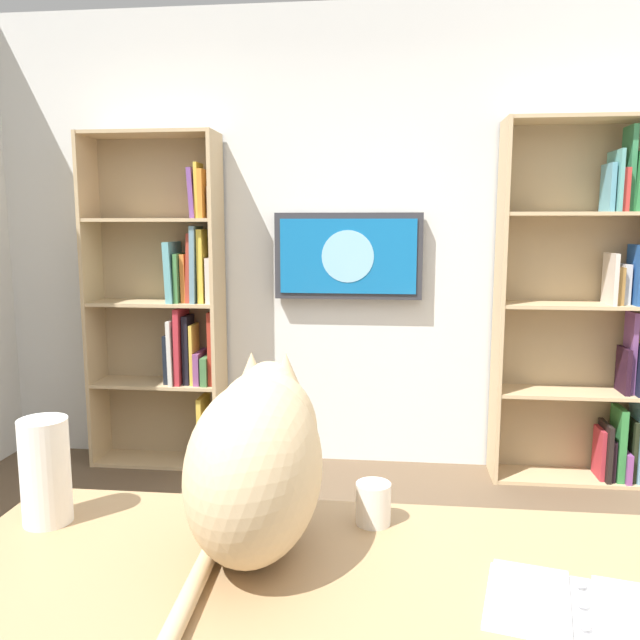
{
  "coord_description": "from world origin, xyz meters",
  "views": [
    {
      "loc": [
        -0.18,
        1.59,
        1.45
      ],
      "look_at": [
        0.11,
        -1.06,
        1.05
      ],
      "focal_mm": 35.74,
      "sensor_mm": 36.0,
      "label": 1
    }
  ],
  "objects_px": {
    "wall_mounted_tv": "(348,256)",
    "desk": "(322,634)",
    "open_binder": "(583,608)",
    "bookshelf_right": "(171,308)",
    "paper_towel_roll": "(45,471)",
    "bookshelf_left": "(592,311)",
    "coffee_mug": "(373,503)",
    "cat": "(258,455)"
  },
  "relations": [
    {
      "from": "cat",
      "to": "coffee_mug",
      "type": "distance_m",
      "value": 0.31
    },
    {
      "from": "wall_mounted_tv",
      "to": "desk",
      "type": "relative_size",
      "value": 0.56
    },
    {
      "from": "open_binder",
      "to": "coffee_mug",
      "type": "height_order",
      "value": "coffee_mug"
    },
    {
      "from": "paper_towel_roll",
      "to": "open_binder",
      "type": "bearing_deg",
      "value": 168.5
    },
    {
      "from": "wall_mounted_tv",
      "to": "cat",
      "type": "height_order",
      "value": "wall_mounted_tv"
    },
    {
      "from": "bookshelf_left",
      "to": "bookshelf_right",
      "type": "xyz_separation_m",
      "value": [
        2.43,
        0.0,
        -0.02
      ]
    },
    {
      "from": "wall_mounted_tv",
      "to": "coffee_mug",
      "type": "height_order",
      "value": "wall_mounted_tv"
    },
    {
      "from": "paper_towel_roll",
      "to": "bookshelf_right",
      "type": "bearing_deg",
      "value": -77.39
    },
    {
      "from": "bookshelf_left",
      "to": "coffee_mug",
      "type": "distance_m",
      "value": 2.56
    },
    {
      "from": "coffee_mug",
      "to": "cat",
      "type": "bearing_deg",
      "value": 28.26
    },
    {
      "from": "desk",
      "to": "cat",
      "type": "relative_size",
      "value": 2.69
    },
    {
      "from": "desk",
      "to": "open_binder",
      "type": "relative_size",
      "value": 4.2
    },
    {
      "from": "open_binder",
      "to": "paper_towel_roll",
      "type": "distance_m",
      "value": 1.15
    },
    {
      "from": "cat",
      "to": "open_binder",
      "type": "distance_m",
      "value": 0.67
    },
    {
      "from": "coffee_mug",
      "to": "desk",
      "type": "bearing_deg",
      "value": 70.25
    },
    {
      "from": "bookshelf_right",
      "to": "coffee_mug",
      "type": "relative_size",
      "value": 20.57
    },
    {
      "from": "desk",
      "to": "paper_towel_roll",
      "type": "distance_m",
      "value": 0.72
    },
    {
      "from": "cat",
      "to": "paper_towel_roll",
      "type": "xyz_separation_m",
      "value": [
        0.51,
        -0.05,
        -0.08
      ]
    },
    {
      "from": "desk",
      "to": "open_binder",
      "type": "distance_m",
      "value": 0.48
    },
    {
      "from": "bookshelf_left",
      "to": "bookshelf_right",
      "type": "height_order",
      "value": "bookshelf_left"
    },
    {
      "from": "bookshelf_left",
      "to": "coffee_mug",
      "type": "relative_size",
      "value": 21.0
    },
    {
      "from": "bookshelf_right",
      "to": "wall_mounted_tv",
      "type": "xyz_separation_m",
      "value": [
        -1.06,
        -0.08,
        0.31
      ]
    },
    {
      "from": "bookshelf_right",
      "to": "open_binder",
      "type": "bearing_deg",
      "value": 122.58
    },
    {
      "from": "bookshelf_left",
      "to": "paper_towel_roll",
      "type": "distance_m",
      "value": 3.02
    },
    {
      "from": "bookshelf_right",
      "to": "desk",
      "type": "bearing_deg",
      "value": 115.02
    },
    {
      "from": "cat",
      "to": "bookshelf_left",
      "type": "bearing_deg",
      "value": -120.11
    },
    {
      "from": "open_binder",
      "to": "bookshelf_right",
      "type": "bearing_deg",
      "value": -57.42
    },
    {
      "from": "paper_towel_roll",
      "to": "coffee_mug",
      "type": "xyz_separation_m",
      "value": [
        -0.74,
        -0.07,
        -0.07
      ]
    },
    {
      "from": "wall_mounted_tv",
      "to": "desk",
      "type": "distance_m",
      "value": 2.68
    },
    {
      "from": "bookshelf_left",
      "to": "coffee_mug",
      "type": "height_order",
      "value": "bookshelf_left"
    },
    {
      "from": "desk",
      "to": "coffee_mug",
      "type": "bearing_deg",
      "value": -109.75
    },
    {
      "from": "bookshelf_right",
      "to": "paper_towel_roll",
      "type": "height_order",
      "value": "bookshelf_right"
    },
    {
      "from": "paper_towel_roll",
      "to": "bookshelf_left",
      "type": "bearing_deg",
      "value": -128.97
    },
    {
      "from": "desk",
      "to": "cat",
      "type": "bearing_deg",
      "value": -39.9
    },
    {
      "from": "wall_mounted_tv",
      "to": "cat",
      "type": "xyz_separation_m",
      "value": [
        0.02,
        2.49,
        -0.3
      ]
    },
    {
      "from": "open_binder",
      "to": "bookshelf_left",
      "type": "bearing_deg",
      "value": -106.81
    },
    {
      "from": "wall_mounted_tv",
      "to": "coffee_mug",
      "type": "distance_m",
      "value": 2.41
    },
    {
      "from": "bookshelf_right",
      "to": "open_binder",
      "type": "xyz_separation_m",
      "value": [
        -1.65,
        2.58,
        -0.18
      ]
    },
    {
      "from": "open_binder",
      "to": "coffee_mug",
      "type": "relative_size",
      "value": 3.86
    },
    {
      "from": "bookshelf_left",
      "to": "bookshelf_right",
      "type": "distance_m",
      "value": 2.43
    },
    {
      "from": "desk",
      "to": "coffee_mug",
      "type": "xyz_separation_m",
      "value": [
        -0.09,
        -0.25,
        0.16
      ]
    },
    {
      "from": "wall_mounted_tv",
      "to": "paper_towel_roll",
      "type": "relative_size",
      "value": 3.53
    }
  ]
}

